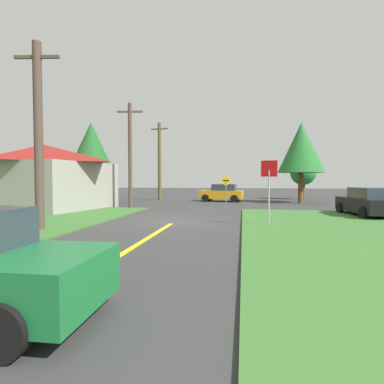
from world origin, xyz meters
The scene contains 13 objects.
ground_plane centered at (0.00, 0.00, 0.00)m, with size 120.00×120.00×0.00m, color #373737.
lane_stripe_center centered at (0.00, -8.00, 0.01)m, with size 0.20×14.00×0.01m, color yellow.
stop_sign centered at (4.40, -1.13, 2.00)m, with size 0.69×0.21×2.88m.
car_on_crossroad centered at (10.12, 3.40, 0.81)m, with size 2.39×4.48×1.62m.
car_approaching_junction centered at (1.38, 14.26, 0.80)m, with size 4.14×2.43×1.62m.
utility_pole_near centered at (-4.75, -3.77, 3.82)m, with size 1.80×0.35×7.47m.
utility_pole_mid centered at (-4.52, 5.88, 3.82)m, with size 1.80×0.36×7.35m.
utility_pole_far centered at (-5.00, 15.53, 3.95)m, with size 1.79×0.43×7.72m.
direction_sign centered at (1.99, 8.97, 1.51)m, with size 0.91×0.08×2.42m.
oak_tree_left centered at (8.23, 13.32, 4.79)m, with size 3.94×3.94×6.99m.
pine_tree_center centered at (9.36, 18.53, 2.77)m, with size 2.61×2.61×4.10m.
oak_tree_right centered at (-9.82, 10.62, 4.47)m, with size 4.62×4.62×7.02m.
barn centered at (-10.36, 4.73, 2.24)m, with size 8.72×7.86×4.47m.
Camera 1 is at (3.28, -15.20, 2.06)m, focal length 29.49 mm.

